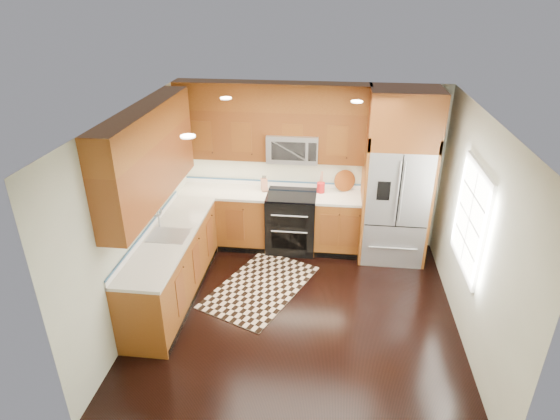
# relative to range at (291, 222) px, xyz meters

# --- Properties ---
(ground) EXTENTS (4.00, 4.00, 0.00)m
(ground) POSITION_rel_range_xyz_m (0.25, -1.67, -0.47)
(ground) COLOR black
(ground) RESTS_ON ground
(wall_back) EXTENTS (4.00, 0.02, 2.60)m
(wall_back) POSITION_rel_range_xyz_m (0.25, 0.33, 0.83)
(wall_back) COLOR silver
(wall_back) RESTS_ON ground
(wall_left) EXTENTS (0.02, 4.00, 2.60)m
(wall_left) POSITION_rel_range_xyz_m (-1.75, -1.67, 0.83)
(wall_left) COLOR silver
(wall_left) RESTS_ON ground
(wall_right) EXTENTS (0.02, 4.00, 2.60)m
(wall_right) POSITION_rel_range_xyz_m (2.25, -1.67, 0.83)
(wall_right) COLOR silver
(wall_right) RESTS_ON ground
(window) EXTENTS (0.04, 1.10, 1.30)m
(window) POSITION_rel_range_xyz_m (2.23, -1.47, 0.93)
(window) COLOR white
(window) RESTS_ON ground
(base_cabinets) EXTENTS (2.85, 3.00, 0.90)m
(base_cabinets) POSITION_rel_range_xyz_m (-0.98, -0.77, -0.02)
(base_cabinets) COLOR brown
(base_cabinets) RESTS_ON ground
(countertop) EXTENTS (2.86, 3.01, 0.04)m
(countertop) POSITION_rel_range_xyz_m (-0.84, -0.65, 0.45)
(countertop) COLOR beige
(countertop) RESTS_ON base_cabinets
(upper_cabinets) EXTENTS (2.85, 3.00, 1.15)m
(upper_cabinets) POSITION_rel_range_xyz_m (-0.90, -0.58, 1.56)
(upper_cabinets) COLOR brown
(upper_cabinets) RESTS_ON ground
(range) EXTENTS (0.76, 0.67, 0.95)m
(range) POSITION_rel_range_xyz_m (0.00, 0.00, 0.00)
(range) COLOR black
(range) RESTS_ON ground
(microwave) EXTENTS (0.76, 0.40, 0.42)m
(microwave) POSITION_rel_range_xyz_m (-0.00, 0.13, 1.19)
(microwave) COLOR #B2B2B7
(microwave) RESTS_ON ground
(refrigerator) EXTENTS (0.98, 0.75, 2.60)m
(refrigerator) POSITION_rel_range_xyz_m (1.55, -0.04, 0.83)
(refrigerator) COLOR #B2B2B7
(refrigerator) RESTS_ON ground
(sink_faucet) EXTENTS (0.54, 0.44, 0.37)m
(sink_faucet) POSITION_rel_range_xyz_m (-1.48, -1.44, 0.52)
(sink_faucet) COLOR #B2B2B7
(sink_faucet) RESTS_ON countertop
(rug) EXTENTS (1.61, 1.96, 0.01)m
(rug) POSITION_rel_range_xyz_m (-0.32, -1.14, -0.46)
(rug) COLOR black
(rug) RESTS_ON ground
(knife_block) EXTENTS (0.12, 0.15, 0.25)m
(knife_block) POSITION_rel_range_xyz_m (-0.44, 0.11, 0.57)
(knife_block) COLOR #A96C52
(knife_block) RESTS_ON countertop
(utensil_crock) EXTENTS (0.15, 0.15, 0.34)m
(utensil_crock) POSITION_rel_range_xyz_m (0.44, 0.14, 0.59)
(utensil_crock) COLOR #B11519
(utensil_crock) RESTS_ON countertop
(cutting_board) EXTENTS (0.44, 0.44, 0.02)m
(cutting_board) POSITION_rel_range_xyz_m (0.80, 0.25, 0.48)
(cutting_board) COLOR brown
(cutting_board) RESTS_ON countertop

